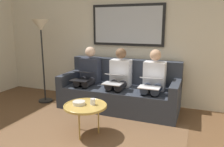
{
  "coord_description": "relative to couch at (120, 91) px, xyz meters",
  "views": [
    {
      "loc": [
        -1.36,
        1.72,
        1.57
      ],
      "look_at": [
        0.0,
        -1.7,
        0.75
      ],
      "focal_mm": 35.66,
      "sensor_mm": 36.0,
      "label": 1
    }
  ],
  "objects": [
    {
      "name": "wall_rear",
      "position": [
        0.0,
        -0.48,
        0.99
      ],
      "size": [
        6.0,
        0.12,
        2.6
      ],
      "primitive_type": "cube",
      "color": "beige",
      "rests_on": "ground_plane"
    },
    {
      "name": "coffee_table",
      "position": [
        0.09,
        1.22,
        0.12
      ],
      "size": [
        0.61,
        0.61,
        0.46
      ],
      "color": "tan",
      "rests_on": "ground_plane"
    },
    {
      "name": "framed_mirror",
      "position": [
        0.0,
        -0.39,
        1.24
      ],
      "size": [
        1.45,
        0.05,
        0.8
      ],
      "color": "black"
    },
    {
      "name": "laptop_silver",
      "position": [
        0.0,
        0.3,
        0.32
      ],
      "size": [
        0.33,
        0.38,
        0.16
      ],
      "color": "silver"
    },
    {
      "name": "couch",
      "position": [
        0.0,
        0.0,
        0.0
      ],
      "size": [
        2.2,
        0.9,
        0.9
      ],
      "color": "#2D333D",
      "rests_on": "ground_plane"
    },
    {
      "name": "person_right",
      "position": [
        0.64,
        0.07,
        0.3
      ],
      "size": [
        0.38,
        0.58,
        1.14
      ],
      "color": "#2D3342",
      "rests_on": "couch"
    },
    {
      "name": "person_left",
      "position": [
        -0.64,
        0.07,
        0.3
      ],
      "size": [
        0.38,
        0.58,
        1.14
      ],
      "color": "silver",
      "rests_on": "couch"
    },
    {
      "name": "bowl",
      "position": [
        0.18,
        1.23,
        0.16
      ],
      "size": [
        0.18,
        0.18,
        0.05
      ],
      "primitive_type": "cylinder",
      "color": "beige",
      "rests_on": "coffee_table"
    },
    {
      "name": "cup",
      "position": [
        0.0,
        1.16,
        0.18
      ],
      "size": [
        0.07,
        0.07,
        0.09
      ],
      "primitive_type": "cylinder",
      "color": "silver",
      "rests_on": "coffee_table"
    },
    {
      "name": "person_middle",
      "position": [
        0.0,
        0.07,
        0.3
      ],
      "size": [
        0.38,
        0.58,
        1.14
      ],
      "color": "silver",
      "rests_on": "couch"
    },
    {
      "name": "laptop_black",
      "position": [
        0.64,
        0.31,
        0.32
      ],
      "size": [
        0.33,
        0.38,
        0.16
      ],
      "color": "black"
    },
    {
      "name": "area_rug",
      "position": [
        0.0,
        1.27,
        -0.31
      ],
      "size": [
        2.6,
        1.8,
        0.01
      ],
      "primitive_type": "cube",
      "color": "brown",
      "rests_on": "ground_plane"
    },
    {
      "name": "standing_lamp",
      "position": [
        1.55,
        0.27,
        1.06
      ],
      "size": [
        0.32,
        0.32,
        1.66
      ],
      "color": "black",
      "rests_on": "ground_plane"
    },
    {
      "name": "laptop_white",
      "position": [
        -0.64,
        0.31,
        0.32
      ],
      "size": [
        0.35,
        0.37,
        0.16
      ],
      "color": "white"
    }
  ]
}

